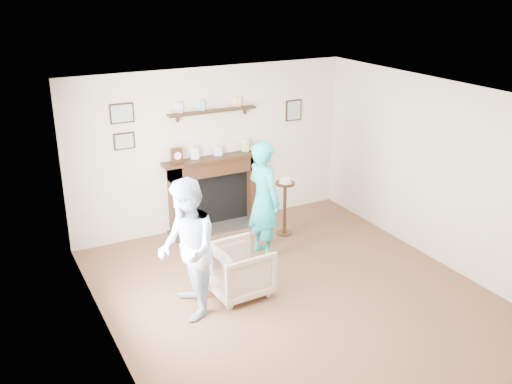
% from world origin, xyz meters
% --- Properties ---
extents(ground, '(5.00, 5.00, 0.00)m').
position_xyz_m(ground, '(0.00, 0.00, 0.00)').
color(ground, brown).
rests_on(ground, ground).
extents(room_shell, '(4.54, 5.02, 2.52)m').
position_xyz_m(room_shell, '(-0.00, 0.69, 1.62)').
color(room_shell, beige).
rests_on(room_shell, ground).
extents(armchair, '(0.75, 0.73, 0.65)m').
position_xyz_m(armchair, '(-0.59, 0.35, 0.00)').
color(armchair, tan).
rests_on(armchair, ground).
extents(man, '(0.76, 0.91, 1.67)m').
position_xyz_m(man, '(-1.31, 0.22, 0.00)').
color(man, silver).
rests_on(man, ground).
extents(woman, '(0.48, 0.66, 1.67)m').
position_xyz_m(woman, '(0.19, 1.17, 0.00)').
color(woman, '#20BAB5').
rests_on(woman, ground).
extents(pedestal_table, '(0.30, 0.30, 0.96)m').
position_xyz_m(pedestal_table, '(0.80, 1.62, 0.59)').
color(pedestal_table, black).
rests_on(pedestal_table, ground).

